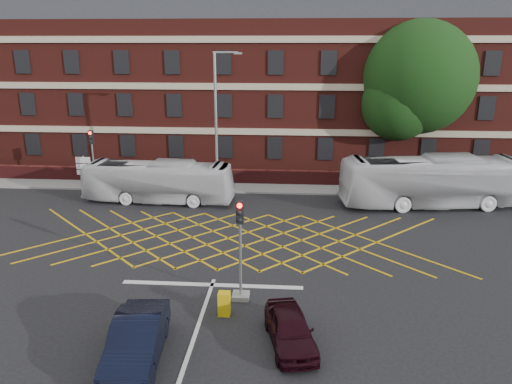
# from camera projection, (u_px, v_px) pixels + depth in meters

# --- Properties ---
(ground) EXTENTS (120.00, 120.00, 0.00)m
(ground) POSITION_uv_depth(u_px,v_px,m) (223.00, 253.00, 25.32)
(ground) COLOR black
(ground) RESTS_ON ground
(victorian_building) EXTENTS (51.00, 12.17, 20.40)m
(victorian_building) POSITION_uv_depth(u_px,v_px,m) (258.00, 71.00, 44.07)
(victorian_building) COLOR #551B16
(victorian_building) RESTS_ON ground
(boundary_wall) EXTENTS (56.00, 0.50, 1.10)m
(boundary_wall) POSITION_uv_depth(u_px,v_px,m) (247.00, 177.00, 37.58)
(boundary_wall) COLOR #4C1415
(boundary_wall) RESTS_ON ground
(far_pavement) EXTENTS (60.00, 3.00, 0.12)m
(far_pavement) POSITION_uv_depth(u_px,v_px,m) (245.00, 187.00, 36.76)
(far_pavement) COLOR slate
(far_pavement) RESTS_ON ground
(box_junction_hatching) EXTENTS (8.22, 8.22, 0.02)m
(box_junction_hatching) POSITION_uv_depth(u_px,v_px,m) (228.00, 238.00, 27.23)
(box_junction_hatching) COLOR #CC990C
(box_junction_hatching) RESTS_ON ground
(stop_line) EXTENTS (8.00, 0.30, 0.02)m
(stop_line) POSITION_uv_depth(u_px,v_px,m) (212.00, 285.00, 21.97)
(stop_line) COLOR silver
(stop_line) RESTS_ON ground
(centre_line) EXTENTS (0.15, 14.00, 0.02)m
(centre_line) POSITION_uv_depth(u_px,v_px,m) (180.00, 380.00, 15.76)
(centre_line) COLOR silver
(centre_line) RESTS_ON ground
(bus_left) EXTENTS (10.05, 2.86, 2.77)m
(bus_left) POSITION_uv_depth(u_px,v_px,m) (158.00, 182.00, 33.17)
(bus_left) COLOR silver
(bus_left) RESTS_ON ground
(bus_right) EXTENTS (12.15, 4.12, 3.32)m
(bus_right) POSITION_uv_depth(u_px,v_px,m) (433.00, 182.00, 32.16)
(bus_right) COLOR silver
(bus_right) RESTS_ON ground
(car_navy) EXTENTS (2.00, 4.67, 1.50)m
(car_navy) POSITION_uv_depth(u_px,v_px,m) (136.00, 340.00, 16.57)
(car_navy) COLOR black
(car_navy) RESTS_ON ground
(car_maroon) EXTENTS (2.22, 3.88, 1.24)m
(car_maroon) POSITION_uv_depth(u_px,v_px,m) (290.00, 329.00, 17.47)
(car_maroon) COLOR black
(car_maroon) RESTS_ON ground
(deciduous_tree) EXTENTS (8.61, 8.61, 12.04)m
(deciduous_tree) POSITION_uv_depth(u_px,v_px,m) (417.00, 85.00, 38.06)
(deciduous_tree) COLOR black
(deciduous_tree) RESTS_ON ground
(traffic_light_near) EXTENTS (0.70, 0.70, 4.27)m
(traffic_light_near) POSITION_uv_depth(u_px,v_px,m) (240.00, 259.00, 20.33)
(traffic_light_near) COLOR slate
(traffic_light_near) RESTS_ON ground
(traffic_light_far) EXTENTS (0.70, 0.70, 4.27)m
(traffic_light_far) POSITION_uv_depth(u_px,v_px,m) (94.00, 165.00, 36.06)
(traffic_light_far) COLOR slate
(traffic_light_far) RESTS_ON ground
(street_lamp) EXTENTS (2.25, 1.00, 9.72)m
(street_lamp) POSITION_uv_depth(u_px,v_px,m) (218.00, 149.00, 33.30)
(street_lamp) COLOR slate
(street_lamp) RESTS_ON ground
(direction_signs) EXTENTS (1.10, 0.16, 2.20)m
(direction_signs) POSITION_uv_depth(u_px,v_px,m) (84.00, 167.00, 37.17)
(direction_signs) COLOR gray
(direction_signs) RESTS_ON ground
(utility_cabinet) EXTENTS (0.47, 0.41, 0.97)m
(utility_cabinet) POSITION_uv_depth(u_px,v_px,m) (224.00, 304.00, 19.43)
(utility_cabinet) COLOR gold
(utility_cabinet) RESTS_ON ground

